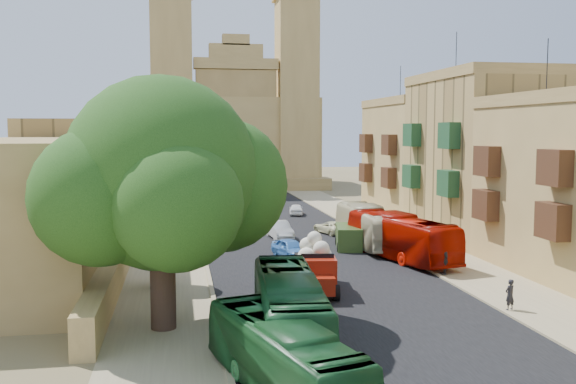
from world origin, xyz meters
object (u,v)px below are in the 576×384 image
object	(u,v)px
bus_green_north	(289,309)
car_cream	(331,227)
car_white_b	(296,209)
street_tree_a	(157,233)
car_white_a	(279,230)
street_tree_c	(165,194)
church	(233,127)
bus_red_east	(400,237)
car_dkblue	(233,202)
olive_pickup	(349,237)
pedestrian_a	(510,295)
street_tree_d	(167,179)
ficus_tree	(163,180)
car_blue_b	(236,200)
red_truck	(316,266)
car_blue_a	(290,248)
bus_cream_east	(369,226)
bus_green_south	(283,358)
pedestrian_c	(444,260)
street_tree_b	(162,205)

from	to	relation	value
bus_green_north	car_cream	xyz separation A→B (m)	(8.56, 27.97, -0.95)
bus_green_north	car_white_b	world-z (taller)	bus_green_north
street_tree_a	car_white_a	size ratio (longest dim) A/B	1.07
street_tree_c	church	bearing A→B (deg)	76.79
church	bus_red_east	distance (m)	62.10
car_dkblue	olive_pickup	bearing A→B (deg)	-63.48
pedestrian_a	olive_pickup	bearing A→B (deg)	-100.27
street_tree_d	car_white_a	bearing A→B (deg)	-65.28
olive_pickup	car_dkblue	bearing A→B (deg)	102.96
street_tree_d	car_white_b	size ratio (longest dim) A/B	1.51
pedestrian_a	church	bearing A→B (deg)	-105.64
street_tree_d	pedestrian_a	distance (m)	47.33
ficus_tree	church	bearing A→B (deg)	82.82
bus_red_east	bus_green_north	bearing A→B (deg)	44.20
church	street_tree_d	distance (m)	32.76
church	car_blue_b	xyz separation A→B (m)	(-1.91, -26.21, -8.94)
street_tree_a	red_truck	bearing A→B (deg)	-15.90
car_blue_b	pedestrian_a	bearing A→B (deg)	-78.50
car_blue_a	street_tree_d	bearing A→B (deg)	90.20
street_tree_c	car_dkblue	bearing A→B (deg)	61.58
olive_pickup	bus_green_north	xyz separation A→B (m)	(-8.24, -20.93, 0.65)
bus_green_north	car_white_b	bearing A→B (deg)	83.75
street_tree_d	street_tree_c	bearing A→B (deg)	-90.00
church	pedestrian_a	xyz separation A→B (m)	(7.50, -74.50, -8.73)
bus_red_east	car_white_b	size ratio (longest dim) A/B	3.20
street_tree_c	red_truck	size ratio (longest dim) A/B	0.78
car_white_a	pedestrian_a	world-z (taller)	pedestrian_a
ficus_tree	olive_pickup	xyz separation A→B (m)	(13.40, 17.92, -5.91)
street_tree_c	car_cream	distance (m)	16.14
street_tree_a	olive_pickup	world-z (taller)	street_tree_a
car_dkblue	car_blue_b	xyz separation A→B (m)	(0.54, 2.44, -0.00)
street_tree_d	car_white_a	size ratio (longest dim) A/B	1.21
ficus_tree	bus_cream_east	size ratio (longest dim) A/B	1.03
church	bus_cream_east	bearing A→B (deg)	-84.06
bus_green_north	red_truck	bearing A→B (deg)	75.34
car_white_b	car_dkblue	bearing A→B (deg)	-43.82
street_tree_a	bus_green_north	distance (m)	12.52
car_white_b	car_blue_b	bearing A→B (deg)	-52.84
bus_green_north	car_white_a	xyz separation A→B (m)	(3.74, 26.36, -0.78)
street_tree_d	street_tree_a	bearing A→B (deg)	-90.00
bus_green_south	ficus_tree	bearing A→B (deg)	100.29
pedestrian_c	red_truck	bearing A→B (deg)	-67.09
red_truck	pedestrian_a	xyz separation A→B (m)	(8.76, -5.40, -0.65)
car_dkblue	car_cream	bearing A→B (deg)	-58.57
street_tree_a	car_white_b	bearing A→B (deg)	65.48
olive_pickup	car_blue_a	xyz separation A→B (m)	(-5.00, -2.80, -0.19)
street_tree_d	car_blue_a	world-z (taller)	street_tree_d
church	street_tree_a	world-z (taller)	church
ficus_tree	car_blue_a	bearing A→B (deg)	60.96
street_tree_b	car_white_b	distance (m)	22.51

